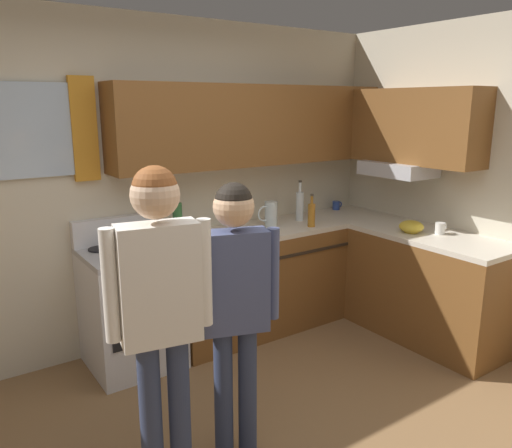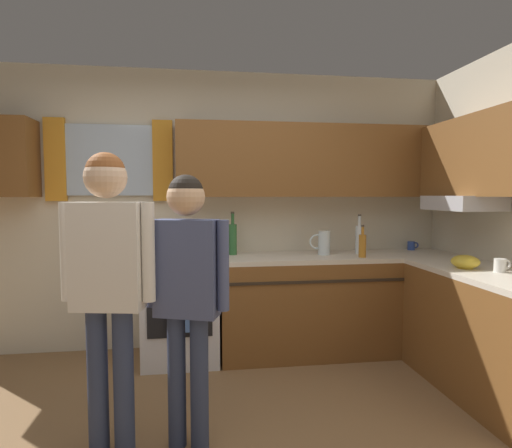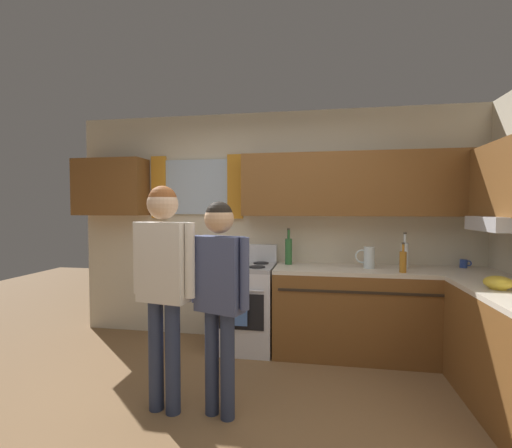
# 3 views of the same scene
# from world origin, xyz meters

# --- Properties ---
(back_wall_unit) EXTENTS (4.60, 0.42, 2.60)m
(back_wall_unit) POSITION_xyz_m (0.10, 1.82, 1.48)
(back_wall_unit) COLOR beige
(back_wall_unit) RESTS_ON ground
(kitchen_counter_run) EXTENTS (2.19, 1.94, 0.90)m
(kitchen_counter_run) POSITION_xyz_m (1.50, 1.18, 0.45)
(kitchen_counter_run) COLOR brown
(kitchen_counter_run) RESTS_ON ground
(stove_oven) EXTENTS (0.64, 0.67, 1.10)m
(stove_oven) POSITION_xyz_m (-0.23, 1.54, 0.47)
(stove_oven) COLOR silver
(stove_oven) RESTS_ON ground
(bottle_oil_amber) EXTENTS (0.06, 0.06, 0.29)m
(bottle_oil_amber) POSITION_xyz_m (1.35, 1.34, 1.01)
(bottle_oil_amber) COLOR #B27223
(bottle_oil_amber) RESTS_ON kitchen_counter_run
(bottle_wine_green) EXTENTS (0.08, 0.08, 0.39)m
(bottle_wine_green) POSITION_xyz_m (0.23, 1.67, 1.05)
(bottle_wine_green) COLOR #2D6633
(bottle_wine_green) RESTS_ON kitchen_counter_run
(bottle_tall_clear) EXTENTS (0.07, 0.07, 0.37)m
(bottle_tall_clear) POSITION_xyz_m (1.41, 1.59, 1.04)
(bottle_tall_clear) COLOR silver
(bottle_tall_clear) RESTS_ON kitchen_counter_run
(mug_cobalt_blue) EXTENTS (0.11, 0.07, 0.08)m
(mug_cobalt_blue) POSITION_xyz_m (2.03, 1.75, 0.94)
(mug_cobalt_blue) COLOR #2D479E
(mug_cobalt_blue) RESTS_ON kitchen_counter_run
(mug_ceramic_white) EXTENTS (0.13, 0.08, 0.09)m
(mug_ceramic_white) POSITION_xyz_m (2.05, 0.55, 0.95)
(mug_ceramic_white) COLOR white
(mug_ceramic_white) RESTS_ON kitchen_counter_run
(water_pitcher) EXTENTS (0.19, 0.11, 0.22)m
(water_pitcher) POSITION_xyz_m (1.06, 1.55, 1.01)
(water_pitcher) COLOR silver
(water_pitcher) RESTS_ON kitchen_counter_run
(mixing_bowl) EXTENTS (0.20, 0.20, 0.10)m
(mixing_bowl) POSITION_xyz_m (1.89, 0.72, 0.95)
(mixing_bowl) COLOR gold
(mixing_bowl) RESTS_ON kitchen_counter_run
(adult_left) EXTENTS (0.51, 0.23, 1.67)m
(adult_left) POSITION_xyz_m (-0.56, 0.22, 1.05)
(adult_left) COLOR #2D3856
(adult_left) RESTS_ON ground
(adult_in_plaid) EXTENTS (0.46, 0.26, 1.56)m
(adult_in_plaid) POSITION_xyz_m (-0.14, 0.23, 0.98)
(adult_in_plaid) COLOR #2D3856
(adult_in_plaid) RESTS_ON ground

